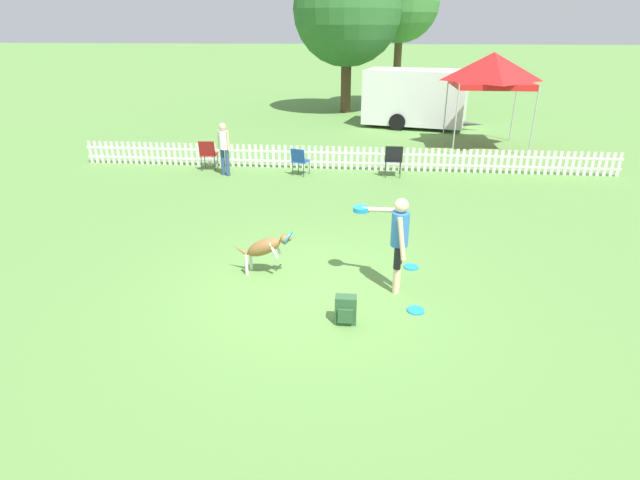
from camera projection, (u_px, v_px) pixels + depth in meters
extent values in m
plane|color=#5B8C42|center=(317.00, 290.00, 8.25)|extent=(240.00, 240.00, 0.00)
cylinder|color=beige|center=(396.00, 281.00, 8.09)|extent=(0.11, 0.11, 0.45)
cylinder|color=black|center=(398.00, 258.00, 7.93)|extent=(0.12, 0.12, 0.37)
cylinder|color=beige|center=(397.00, 275.00, 8.26)|extent=(0.11, 0.11, 0.45)
cylinder|color=black|center=(399.00, 253.00, 8.10)|extent=(0.12, 0.12, 0.37)
cylinder|color=#3372BF|center=(400.00, 229.00, 7.83)|extent=(0.32, 0.32, 0.56)
sphere|color=beige|center=(402.00, 206.00, 7.68)|extent=(0.22, 0.22, 0.22)
cylinder|color=beige|center=(402.00, 239.00, 7.67)|extent=(0.20, 0.19, 0.68)
cylinder|color=beige|center=(381.00, 210.00, 8.01)|extent=(0.68, 0.25, 0.14)
cylinder|color=#1E8CD8|center=(361.00, 211.00, 8.14)|extent=(0.27, 0.27, 0.02)
cylinder|color=#1E8CD8|center=(361.00, 209.00, 8.13)|extent=(0.27, 0.27, 0.02)
cylinder|color=#1E8CD8|center=(361.00, 208.00, 8.12)|extent=(0.27, 0.27, 0.02)
ellipsoid|color=olive|center=(264.00, 247.00, 8.59)|extent=(0.75, 0.40, 0.53)
ellipsoid|color=white|center=(264.00, 250.00, 8.61)|extent=(0.39, 0.22, 0.25)
sphere|color=olive|center=(284.00, 239.00, 8.43)|extent=(0.15, 0.15, 0.15)
cone|color=olive|center=(288.00, 238.00, 8.40)|extent=(0.15, 0.11, 0.12)
cylinder|color=#1E8CD8|center=(288.00, 238.00, 8.40)|extent=(0.18, 0.28, 0.25)
cone|color=olive|center=(284.00, 235.00, 8.45)|extent=(0.05, 0.05, 0.07)
cone|color=olive|center=(282.00, 237.00, 8.37)|extent=(0.05, 0.05, 0.07)
cylinder|color=white|center=(251.00, 260.00, 8.88)|extent=(0.06, 0.06, 0.37)
cylinder|color=white|center=(246.00, 265.00, 8.70)|extent=(0.06, 0.06, 0.37)
cylinder|color=white|center=(277.00, 246.00, 8.63)|extent=(0.18, 0.08, 0.29)
cylinder|color=white|center=(273.00, 251.00, 8.46)|extent=(0.18, 0.08, 0.29)
cone|color=olive|center=(240.00, 250.00, 8.74)|extent=(0.33, 0.11, 0.22)
cylinder|color=#1E8CD8|center=(416.00, 310.00, 7.65)|extent=(0.27, 0.27, 0.02)
cylinder|color=#1E8CD8|center=(411.00, 267.00, 9.02)|extent=(0.27, 0.27, 0.02)
cube|color=#2D5633|center=(346.00, 310.00, 7.27)|extent=(0.31, 0.18, 0.44)
cube|color=#2D5633|center=(345.00, 316.00, 7.19)|extent=(0.22, 0.04, 0.22)
cube|color=white|center=(342.00, 163.00, 15.11)|extent=(16.15, 0.04, 0.06)
cube|color=white|center=(343.00, 153.00, 14.99)|extent=(16.15, 0.04, 0.06)
cube|color=white|center=(90.00, 152.00, 15.76)|extent=(0.09, 0.02, 0.70)
cube|color=white|center=(96.00, 152.00, 15.74)|extent=(0.09, 0.02, 0.70)
cube|color=white|center=(102.00, 152.00, 15.73)|extent=(0.09, 0.02, 0.70)
cube|color=white|center=(107.00, 152.00, 15.71)|extent=(0.09, 0.02, 0.70)
cube|color=white|center=(113.00, 153.00, 15.69)|extent=(0.09, 0.02, 0.70)
cube|color=white|center=(118.00, 153.00, 15.68)|extent=(0.09, 0.02, 0.70)
cube|color=white|center=(124.00, 153.00, 15.66)|extent=(0.09, 0.02, 0.70)
cube|color=white|center=(129.00, 153.00, 15.65)|extent=(0.09, 0.02, 0.70)
cube|color=white|center=(135.00, 153.00, 15.63)|extent=(0.09, 0.02, 0.70)
cube|color=white|center=(141.00, 153.00, 15.61)|extent=(0.09, 0.02, 0.70)
cube|color=white|center=(146.00, 153.00, 15.60)|extent=(0.09, 0.02, 0.70)
cube|color=white|center=(152.00, 154.00, 15.58)|extent=(0.09, 0.02, 0.70)
cube|color=white|center=(158.00, 154.00, 15.56)|extent=(0.09, 0.02, 0.70)
cube|color=white|center=(163.00, 154.00, 15.55)|extent=(0.09, 0.02, 0.70)
cube|color=white|center=(169.00, 154.00, 15.53)|extent=(0.09, 0.02, 0.70)
cube|color=white|center=(175.00, 154.00, 15.51)|extent=(0.09, 0.02, 0.70)
cube|color=white|center=(180.00, 154.00, 15.50)|extent=(0.09, 0.02, 0.70)
cube|color=white|center=(186.00, 154.00, 15.48)|extent=(0.09, 0.02, 0.70)
cube|color=white|center=(192.00, 154.00, 15.47)|extent=(0.09, 0.02, 0.70)
cube|color=white|center=(198.00, 155.00, 15.45)|extent=(0.09, 0.02, 0.70)
cube|color=white|center=(203.00, 155.00, 15.43)|extent=(0.09, 0.02, 0.70)
cube|color=white|center=(209.00, 155.00, 15.42)|extent=(0.09, 0.02, 0.70)
cube|color=white|center=(215.00, 155.00, 15.40)|extent=(0.09, 0.02, 0.70)
cube|color=white|center=(221.00, 155.00, 15.38)|extent=(0.09, 0.02, 0.70)
cube|color=white|center=(227.00, 155.00, 15.37)|extent=(0.09, 0.02, 0.70)
cube|color=white|center=(232.00, 155.00, 15.35)|extent=(0.09, 0.02, 0.70)
cube|color=white|center=(238.00, 156.00, 15.34)|extent=(0.09, 0.02, 0.70)
cube|color=white|center=(244.00, 156.00, 15.32)|extent=(0.09, 0.02, 0.70)
cube|color=white|center=(250.00, 156.00, 15.30)|extent=(0.09, 0.02, 0.70)
cube|color=white|center=(256.00, 156.00, 15.29)|extent=(0.09, 0.02, 0.70)
cube|color=white|center=(262.00, 156.00, 15.27)|extent=(0.09, 0.02, 0.70)
cube|color=white|center=(268.00, 156.00, 15.25)|extent=(0.09, 0.02, 0.70)
cube|color=white|center=(274.00, 156.00, 15.24)|extent=(0.09, 0.02, 0.70)
cube|color=white|center=(279.00, 157.00, 15.22)|extent=(0.09, 0.02, 0.70)
cube|color=white|center=(285.00, 157.00, 15.20)|extent=(0.09, 0.02, 0.70)
cube|color=white|center=(291.00, 157.00, 15.19)|extent=(0.09, 0.02, 0.70)
cube|color=white|center=(297.00, 157.00, 15.17)|extent=(0.09, 0.02, 0.70)
cube|color=white|center=(303.00, 157.00, 15.16)|extent=(0.09, 0.02, 0.70)
cube|color=white|center=(309.00, 157.00, 15.14)|extent=(0.09, 0.02, 0.70)
cube|color=white|center=(315.00, 157.00, 15.12)|extent=(0.09, 0.02, 0.70)
cube|color=white|center=(321.00, 158.00, 15.11)|extent=(0.09, 0.02, 0.70)
cube|color=white|center=(327.00, 158.00, 15.09)|extent=(0.09, 0.02, 0.70)
cube|color=white|center=(333.00, 158.00, 15.07)|extent=(0.09, 0.02, 0.70)
cube|color=white|center=(339.00, 158.00, 15.06)|extent=(0.09, 0.02, 0.70)
cube|color=white|center=(345.00, 158.00, 15.04)|extent=(0.09, 0.02, 0.70)
cube|color=white|center=(352.00, 158.00, 15.03)|extent=(0.09, 0.02, 0.70)
cube|color=white|center=(358.00, 158.00, 15.01)|extent=(0.09, 0.02, 0.70)
cube|color=white|center=(364.00, 159.00, 14.99)|extent=(0.09, 0.02, 0.70)
cube|color=white|center=(370.00, 159.00, 14.98)|extent=(0.09, 0.02, 0.70)
cube|color=white|center=(376.00, 159.00, 14.96)|extent=(0.09, 0.02, 0.70)
cube|color=white|center=(382.00, 159.00, 14.94)|extent=(0.09, 0.02, 0.70)
cube|color=white|center=(388.00, 159.00, 14.93)|extent=(0.09, 0.02, 0.70)
cube|color=white|center=(394.00, 159.00, 14.91)|extent=(0.09, 0.02, 0.70)
cube|color=white|center=(401.00, 159.00, 14.89)|extent=(0.09, 0.02, 0.70)
cube|color=white|center=(407.00, 160.00, 14.88)|extent=(0.09, 0.02, 0.70)
cube|color=white|center=(413.00, 160.00, 14.86)|extent=(0.09, 0.02, 0.70)
cube|color=white|center=(419.00, 160.00, 14.85)|extent=(0.09, 0.02, 0.70)
cube|color=white|center=(426.00, 160.00, 14.83)|extent=(0.09, 0.02, 0.70)
cube|color=white|center=(432.00, 160.00, 14.81)|extent=(0.09, 0.02, 0.70)
cube|color=white|center=(438.00, 160.00, 14.80)|extent=(0.09, 0.02, 0.70)
cube|color=white|center=(444.00, 160.00, 14.78)|extent=(0.09, 0.02, 0.70)
cube|color=white|center=(451.00, 161.00, 14.76)|extent=(0.09, 0.02, 0.70)
cube|color=white|center=(457.00, 161.00, 14.75)|extent=(0.09, 0.02, 0.70)
cube|color=white|center=(463.00, 161.00, 14.73)|extent=(0.09, 0.02, 0.70)
cube|color=white|center=(470.00, 161.00, 14.72)|extent=(0.09, 0.02, 0.70)
cube|color=white|center=(476.00, 161.00, 14.70)|extent=(0.09, 0.02, 0.70)
cube|color=white|center=(482.00, 161.00, 14.68)|extent=(0.09, 0.02, 0.70)
cube|color=white|center=(489.00, 162.00, 14.67)|extent=(0.09, 0.02, 0.70)
cube|color=white|center=(495.00, 162.00, 14.65)|extent=(0.09, 0.02, 0.70)
cube|color=white|center=(501.00, 162.00, 14.63)|extent=(0.09, 0.02, 0.70)
cube|color=white|center=(508.00, 162.00, 14.62)|extent=(0.09, 0.02, 0.70)
cube|color=white|center=(514.00, 162.00, 14.60)|extent=(0.09, 0.02, 0.70)
cube|color=white|center=(521.00, 162.00, 14.58)|extent=(0.09, 0.02, 0.70)
cube|color=white|center=(527.00, 162.00, 14.57)|extent=(0.09, 0.02, 0.70)
cube|color=white|center=(534.00, 163.00, 14.55)|extent=(0.09, 0.02, 0.70)
cube|color=white|center=(540.00, 163.00, 14.54)|extent=(0.09, 0.02, 0.70)
cube|color=white|center=(547.00, 163.00, 14.52)|extent=(0.09, 0.02, 0.70)
cube|color=white|center=(553.00, 163.00, 14.50)|extent=(0.09, 0.02, 0.70)
cube|color=white|center=(560.00, 163.00, 14.49)|extent=(0.09, 0.02, 0.70)
cube|color=white|center=(566.00, 163.00, 14.47)|extent=(0.09, 0.02, 0.70)
cube|color=white|center=(573.00, 164.00, 14.45)|extent=(0.09, 0.02, 0.70)
cube|color=white|center=(579.00, 164.00, 14.44)|extent=(0.09, 0.02, 0.70)
cube|color=white|center=(586.00, 164.00, 14.42)|extent=(0.09, 0.02, 0.70)
cube|color=white|center=(593.00, 164.00, 14.41)|extent=(0.09, 0.02, 0.70)
cube|color=white|center=(599.00, 164.00, 14.39)|extent=(0.09, 0.02, 0.70)
cube|color=white|center=(606.00, 164.00, 14.37)|extent=(0.09, 0.02, 0.70)
cube|color=white|center=(613.00, 164.00, 14.36)|extent=(0.09, 0.02, 0.70)
cube|color=white|center=(619.00, 165.00, 14.34)|extent=(0.09, 0.02, 0.70)
cylinder|color=#333338|center=(218.00, 160.00, 15.26)|extent=(0.02, 0.02, 0.47)
cylinder|color=#333338|center=(205.00, 160.00, 15.27)|extent=(0.02, 0.02, 0.47)
cylinder|color=#333338|center=(215.00, 164.00, 14.90)|extent=(0.02, 0.02, 0.47)
cylinder|color=#333338|center=(202.00, 164.00, 14.91)|extent=(0.02, 0.02, 0.47)
cube|color=maroon|center=(209.00, 154.00, 14.99)|extent=(0.50, 0.50, 0.03)
cube|color=maroon|center=(207.00, 149.00, 14.71)|extent=(0.47, 0.12, 0.44)
cylinder|color=#333338|center=(400.00, 166.00, 14.62)|extent=(0.02, 0.02, 0.47)
cylinder|color=#333338|center=(386.00, 166.00, 14.66)|extent=(0.02, 0.02, 0.47)
cylinder|color=#333338|center=(400.00, 170.00, 14.24)|extent=(0.02, 0.02, 0.47)
cylinder|color=#333338|center=(386.00, 170.00, 14.28)|extent=(0.02, 0.02, 0.47)
cube|color=black|center=(393.00, 160.00, 14.36)|extent=(0.50, 0.50, 0.03)
cube|color=black|center=(394.00, 154.00, 14.07)|extent=(0.49, 0.10, 0.45)
cylinder|color=#333338|center=(309.00, 167.00, 14.65)|extent=(0.02, 0.02, 0.41)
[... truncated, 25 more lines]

